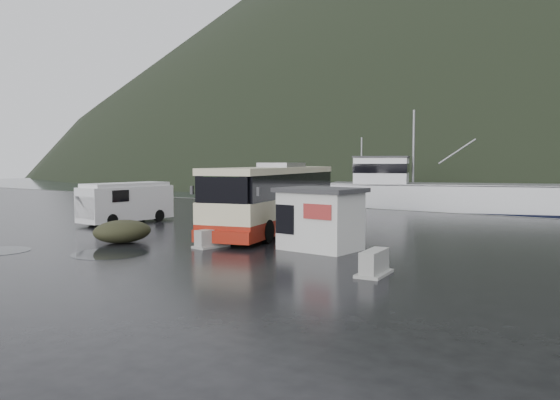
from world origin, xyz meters
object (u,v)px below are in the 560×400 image
Objects in this scene: ticket_kiosk at (320,250)px; waste_bin_right at (209,240)px; white_van at (127,223)px; fishing_trawler at (445,204)px; coach_bus at (275,231)px; dome_tent at (123,243)px; waste_bin_left at (233,240)px; jersey_barrier_b at (374,275)px; jersey_barrier_a at (211,247)px.

waste_bin_right is at bearing -171.62° from ticket_kiosk.
white_van is 27.80m from fishing_trawler.
coach_bus is 23.56m from fishing_trawler.
ticket_kiosk reaches higher than waste_bin_right.
dome_tent is (-2.92, -7.58, 0.00)m from coach_bus.
ticket_kiosk is (14.64, -1.47, 0.00)m from white_van.
waste_bin_left is 4.70m from ticket_kiosk.
jersey_barrier_b is at bearing 1.90° from dome_tent.
white_van is at bearing 141.07° from dome_tent.
ticket_kiosk is at bearing 7.23° from waste_bin_right.
coach_bus is at bearing 14.12° from white_van.
coach_bus is 9.26× the size of waste_bin_right.
coach_bus is 8.03× the size of waste_bin_left.
waste_bin_right is (-1.02, -0.58, 0.00)m from waste_bin_left.
coach_bus is 8.12m from dome_tent.
coach_bus is 8.27× the size of jersey_barrier_a.
white_van is 10.07m from waste_bin_left.
fishing_trawler is (3.58, 31.13, 0.00)m from dome_tent.
white_van is at bearing 170.74° from waste_bin_left.
jersey_barrier_b is at bearing -53.26° from coach_bus.
waste_bin_right is 0.06× the size of fishing_trawler.
waste_bin_left is 27.57m from fishing_trawler.
waste_bin_right is 0.85× the size of jersey_barrier_b.
fishing_trawler reaches higher than waste_bin_right.
waste_bin_left is (9.94, -1.62, 0.00)m from white_van.
waste_bin_left is at bearing 160.41° from jersey_barrier_b.
waste_bin_left is at bearing -9.56° from white_van.
fishing_trawler reaches higher than ticket_kiosk.
jersey_barrier_a is at bearing -19.80° from white_van.
ticket_kiosk is 0.14× the size of fishing_trawler.
coach_bus is 11.87m from jersey_barrier_b.
dome_tent is at bearing -154.58° from ticket_kiosk.
jersey_barrier_b reaches higher than jersey_barrier_a.
white_van is 1.76× the size of ticket_kiosk.
dome_tent is 12.38m from jersey_barrier_b.
fishing_trawler is (-8.80, 30.72, 0.00)m from jersey_barrier_b.
coach_bus is at bearing 84.94° from waste_bin_right.
dome_tent reaches higher than jersey_barrier_a.
waste_bin_left is 1.17m from waste_bin_right.
dome_tent is at bearing -160.62° from jersey_barrier_a.
fishing_trawler is (-4.64, 27.42, 0.00)m from ticket_kiosk.
white_van is at bearing 166.15° from waste_bin_right.
ticket_kiosk reaches higher than dome_tent.
ticket_kiosk reaches higher than white_van.
fishing_trawler is (0.05, 27.57, 0.00)m from waste_bin_left.
coach_bus is at bearing 101.14° from jersey_barrier_a.
ticket_kiosk is (5.72, 0.72, 0.00)m from waste_bin_right.
jersey_barrier_a is 29.68m from fishing_trawler.
waste_bin_left is at bearing 29.51° from waste_bin_right.
dome_tent is (-3.53, -3.56, 0.00)m from waste_bin_left.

